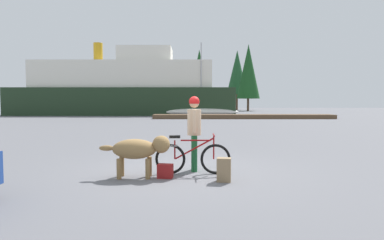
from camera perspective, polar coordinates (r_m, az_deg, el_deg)
ground_plane at (r=7.62m, az=-2.19°, el=-9.01°), size 160.00×160.00×0.00m
bicycle at (r=7.25m, az=-0.10°, el=-6.65°), size 1.68×0.44×0.89m
person_cyclist at (r=7.52m, az=0.26°, el=-1.05°), size 0.32×0.53×1.74m
dog at (r=6.97m, az=-9.46°, el=-5.11°), size 1.51×0.50×0.90m
backpack at (r=6.64m, az=5.51°, el=-8.73°), size 0.31×0.24×0.48m
handbag_pannier at (r=6.95m, az=-4.88°, el=-8.96°), size 0.35×0.23×0.30m
dock_pier at (r=31.61m, az=8.84°, el=0.62°), size 17.28×2.10×0.40m
ferry_boat at (r=41.23m, az=-11.80°, el=5.26°), size 26.79×7.15×8.87m
sailboat_moored at (r=37.28m, az=1.47°, el=1.48°), size 8.69×2.43×8.37m
pine_tree_far_left at (r=58.88m, az=-9.07°, el=7.36°), size 4.09×4.09×9.14m
pine_tree_center at (r=59.84m, az=1.15°, el=8.58°), size 3.26×3.26×11.16m
pine_tree_far_right at (r=58.95m, az=9.76°, el=8.42°), size 4.11×4.11×11.82m
pine_tree_mid_back at (r=65.91m, az=7.82°, el=8.30°), size 4.16×4.16×11.90m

